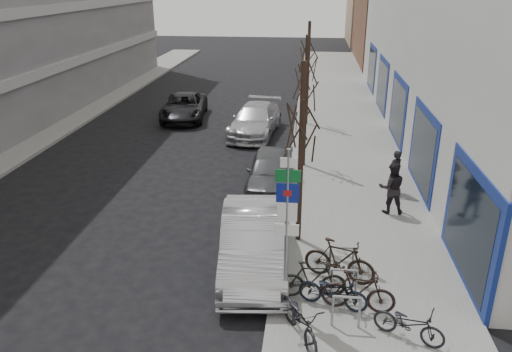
% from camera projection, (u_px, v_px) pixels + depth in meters
% --- Properties ---
extents(ground, '(120.00, 120.00, 0.00)m').
position_uv_depth(ground, '(187.00, 307.00, 12.27)').
color(ground, black).
rests_on(ground, ground).
extents(sidewalk_east, '(5.00, 70.00, 0.15)m').
position_uv_depth(sidewalk_east, '(348.00, 168.00, 21.01)').
color(sidewalk_east, slate).
rests_on(sidewalk_east, ground).
extents(sidewalk_west, '(3.00, 70.00, 0.15)m').
position_uv_depth(sidewalk_west, '(2.00, 155.00, 22.61)').
color(sidewalk_west, slate).
rests_on(sidewalk_west, ground).
extents(brick_building_far, '(12.00, 14.00, 8.00)m').
position_uv_depth(brick_building_far, '(424.00, 18.00, 46.37)').
color(brick_building_far, brown).
rests_on(brick_building_far, ground).
extents(tan_building_far, '(13.00, 12.00, 9.00)m').
position_uv_depth(tan_building_far, '(404.00, 5.00, 59.98)').
color(tan_building_far, '#937A5B').
rests_on(tan_building_far, ground).
extents(highway_sign_pole, '(0.55, 0.10, 4.20)m').
position_uv_depth(highway_sign_pole, '(287.00, 223.00, 11.10)').
color(highway_sign_pole, gray).
rests_on(highway_sign_pole, ground).
extents(bike_rack, '(0.66, 2.26, 0.83)m').
position_uv_depth(bike_rack, '(344.00, 280.00, 12.18)').
color(bike_rack, gray).
rests_on(bike_rack, sidewalk_east).
extents(tree_near, '(1.80, 1.80, 5.50)m').
position_uv_depth(tree_near, '(302.00, 112.00, 13.71)').
color(tree_near, black).
rests_on(tree_near, ground).
extents(tree_mid, '(1.80, 1.80, 5.50)m').
position_uv_depth(tree_mid, '(307.00, 71.00, 19.71)').
color(tree_mid, black).
rests_on(tree_mid, ground).
extents(tree_far, '(1.80, 1.80, 5.50)m').
position_uv_depth(tree_far, '(309.00, 49.00, 25.71)').
color(tree_far, black).
rests_on(tree_far, ground).
extents(meter_front, '(0.10, 0.08, 1.27)m').
position_uv_depth(meter_front, '(283.00, 223.00, 14.47)').
color(meter_front, gray).
rests_on(meter_front, sidewalk_east).
extents(meter_mid, '(0.10, 0.08, 1.27)m').
position_uv_depth(meter_mid, '(291.00, 159.00, 19.55)').
color(meter_mid, gray).
rests_on(meter_mid, sidewalk_east).
extents(meter_back, '(0.10, 0.08, 1.27)m').
position_uv_depth(meter_back, '(296.00, 122.00, 24.63)').
color(meter_back, gray).
rests_on(meter_back, sidewalk_east).
extents(bike_near_left, '(1.28, 1.90, 1.12)m').
position_uv_depth(bike_near_left, '(300.00, 316.00, 10.81)').
color(bike_near_left, black).
rests_on(bike_near_left, sidewalk_east).
extents(bike_near_right, '(1.82, 0.75, 1.07)m').
position_uv_depth(bike_near_right, '(358.00, 291.00, 11.72)').
color(bike_near_right, black).
rests_on(bike_near_right, sidewalk_east).
extents(bike_mid_curb, '(1.76, 0.93, 1.03)m').
position_uv_depth(bike_mid_curb, '(333.00, 288.00, 11.87)').
color(bike_mid_curb, black).
rests_on(bike_mid_curb, sidewalk_east).
extents(bike_mid_inner, '(1.74, 0.65, 1.03)m').
position_uv_depth(bike_mid_inner, '(312.00, 279.00, 12.23)').
color(bike_mid_inner, black).
rests_on(bike_mid_inner, sidewalk_east).
extents(bike_far_curb, '(1.62, 1.09, 0.96)m').
position_uv_depth(bike_far_curb, '(409.00, 321.00, 10.80)').
color(bike_far_curb, black).
rests_on(bike_far_curb, sidewalk_east).
extents(bike_far_inner, '(2.00, 1.18, 1.17)m').
position_uv_depth(bike_far_inner, '(339.00, 260.00, 12.92)').
color(bike_far_inner, black).
rests_on(bike_far_inner, sidewalk_east).
extents(parked_car_front, '(2.23, 5.07, 1.62)m').
position_uv_depth(parked_car_front, '(253.00, 242.00, 13.66)').
color(parked_car_front, '#B8B8BD').
rests_on(parked_car_front, ground).
extents(parked_car_mid, '(1.74, 4.23, 1.44)m').
position_uv_depth(parked_car_mid, '(270.00, 171.00, 18.90)').
color(parked_car_mid, '#4E4F53').
rests_on(parked_car_mid, ground).
extents(parked_car_back, '(2.64, 5.41, 1.52)m').
position_uv_depth(parked_car_back, '(255.00, 120.00, 25.53)').
color(parked_car_back, '#B4B5B9').
rests_on(parked_car_back, ground).
extents(lane_car, '(2.88, 5.25, 1.39)m').
position_uv_depth(lane_car, '(184.00, 107.00, 28.40)').
color(lane_car, black).
rests_on(lane_car, ground).
extents(pedestrian_near, '(0.71, 0.66, 1.64)m').
position_uv_depth(pedestrian_near, '(395.00, 172.00, 18.12)').
color(pedestrian_near, black).
rests_on(pedestrian_near, sidewalk_east).
extents(pedestrian_far, '(0.68, 0.47, 1.81)m').
position_uv_depth(pedestrian_far, '(392.00, 188.00, 16.56)').
color(pedestrian_far, black).
rests_on(pedestrian_far, sidewalk_east).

